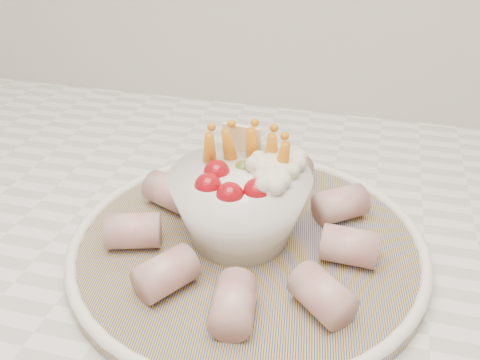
# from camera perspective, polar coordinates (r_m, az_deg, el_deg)

# --- Properties ---
(serving_platter) EXTENTS (0.42, 0.42, 0.02)m
(serving_platter) POSITION_cam_1_polar(r_m,az_deg,el_deg) (0.57, 0.84, -6.92)
(serving_platter) COLOR navy
(serving_platter) RESTS_ON kitchen_counter
(veggie_bowl) EXTENTS (0.15, 0.15, 0.11)m
(veggie_bowl) POSITION_cam_1_polar(r_m,az_deg,el_deg) (0.55, 0.21, -2.33)
(veggie_bowl) COLOR white
(veggie_bowl) RESTS_ON serving_platter
(cured_meat_rolls) EXTENTS (0.28, 0.29, 0.04)m
(cured_meat_rolls) POSITION_cam_1_polar(r_m,az_deg,el_deg) (0.55, 0.86, -5.09)
(cured_meat_rolls) COLOR #A84D50
(cured_meat_rolls) RESTS_ON serving_platter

